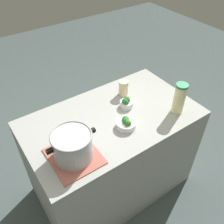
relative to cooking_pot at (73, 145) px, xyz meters
name	(u,v)px	position (x,y,z in m)	size (l,w,h in m)	color
ground_plane	(112,183)	(-0.40, -0.17, -0.97)	(8.00, 8.00, 0.00)	#434E4E
counter_slab	(112,155)	(-0.40, -0.17, -0.54)	(1.30, 0.76, 0.87)	#999B95
dish_cloth	(74,156)	(0.00, 0.00, -0.10)	(0.29, 0.33, 0.01)	#AA5C4F
cooking_pot	(73,145)	(0.00, 0.00, 0.00)	(0.32, 0.25, 0.19)	#B7B7BC
lemonade_pitcher	(179,98)	(-0.84, 0.06, 0.02)	(0.09, 0.09, 0.25)	beige
mason_jar	(123,88)	(-0.64, -0.35, -0.04)	(0.08, 0.08, 0.12)	beige
broccoli_bowl_front	(126,123)	(-0.43, -0.03, -0.07)	(0.14, 0.14, 0.08)	silver
broccoli_bowl_center	(126,103)	(-0.56, -0.21, -0.07)	(0.10, 0.10, 0.08)	silver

